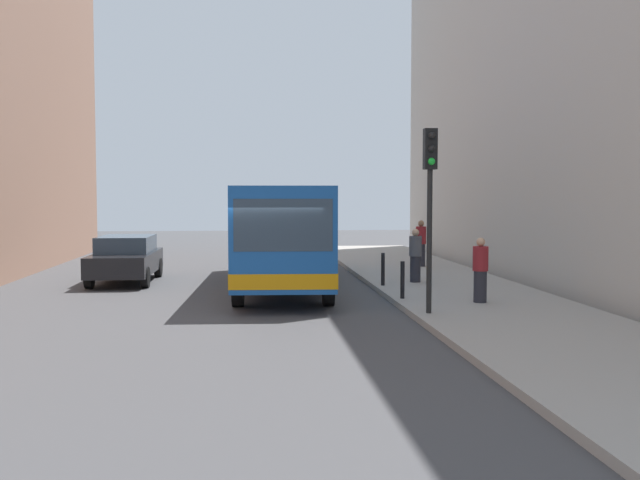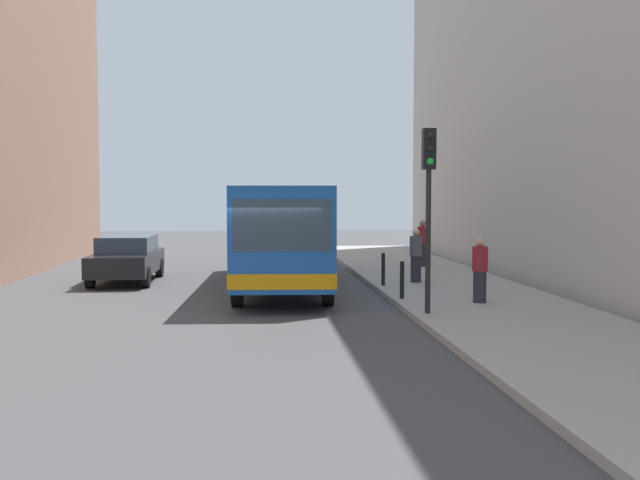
% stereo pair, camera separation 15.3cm
% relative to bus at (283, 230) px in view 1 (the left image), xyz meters
% --- Properties ---
extents(ground_plane, '(80.00, 80.00, 0.00)m').
position_rel_bus_xyz_m(ground_plane, '(-0.60, -4.50, -1.73)').
color(ground_plane, '#424244').
extents(sidewalk, '(4.40, 40.00, 0.15)m').
position_rel_bus_xyz_m(sidewalk, '(4.80, -4.50, -1.65)').
color(sidewalk, '#9E9991').
rests_on(sidewalk, ground).
extents(building_right, '(7.00, 32.00, 14.57)m').
position_rel_bus_xyz_m(building_right, '(10.90, -0.50, 5.56)').
color(building_right, '#BCB7AD').
rests_on(building_right, ground).
extents(bus, '(3.03, 11.13, 3.00)m').
position_rel_bus_xyz_m(bus, '(0.00, 0.00, 0.00)').
color(bus, '#19519E').
rests_on(bus, ground).
extents(car_beside_bus, '(1.89, 4.42, 1.48)m').
position_rel_bus_xyz_m(car_beside_bus, '(-4.94, 1.56, -0.94)').
color(car_beside_bus, black).
rests_on(car_beside_bus, ground).
extents(traffic_light, '(0.28, 0.33, 4.10)m').
position_rel_bus_xyz_m(traffic_light, '(2.95, -6.33, 1.28)').
color(traffic_light, black).
rests_on(traffic_light, sidewalk).
extents(bollard_near, '(0.11, 0.11, 0.95)m').
position_rel_bus_xyz_m(bollard_near, '(2.85, -3.97, -1.10)').
color(bollard_near, black).
rests_on(bollard_near, sidewalk).
extents(bollard_mid, '(0.11, 0.11, 0.95)m').
position_rel_bus_xyz_m(bollard_mid, '(2.85, -1.26, -1.10)').
color(bollard_mid, black).
rests_on(bollard_mid, sidewalk).
extents(pedestrian_near_signal, '(0.38, 0.38, 1.59)m').
position_rel_bus_xyz_m(pedestrian_near_signal, '(4.61, -4.83, -0.79)').
color(pedestrian_near_signal, '#26262D').
rests_on(pedestrian_near_signal, sidewalk).
extents(pedestrian_mid_sidewalk, '(0.38, 0.38, 1.61)m').
position_rel_bus_xyz_m(pedestrian_mid_sidewalk, '(3.98, -0.54, -0.78)').
color(pedestrian_mid_sidewalk, '#26262D').
rests_on(pedestrian_mid_sidewalk, sidewalk).
extents(pedestrian_far_sidewalk, '(0.38, 0.38, 1.70)m').
position_rel_bus_xyz_m(pedestrian_far_sidewalk, '(5.31, 4.30, -0.73)').
color(pedestrian_far_sidewalk, '#26262D').
rests_on(pedestrian_far_sidewalk, sidewalk).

